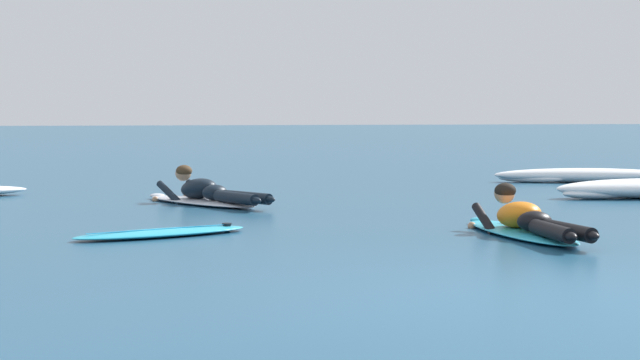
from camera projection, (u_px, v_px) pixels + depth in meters
ground_plane at (313, 190)px, 17.36m from camera, size 120.00×120.00×0.00m
surfer_near at (525, 223)px, 11.14m from camera, size 0.69×2.64×0.53m
surfer_far at (205, 194)px, 14.77m from camera, size 1.64×2.46×0.53m
drifting_surfboard at (163, 233)px, 11.19m from camera, size 1.88×1.24×0.16m
whitewater_mid_right at (586, 176)px, 19.08m from camera, size 3.07×1.22×0.24m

